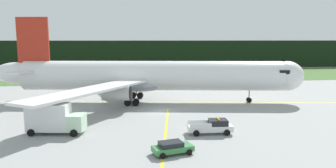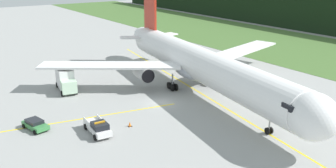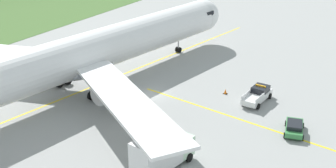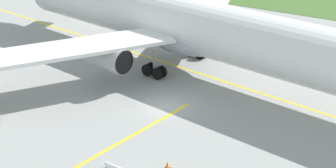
% 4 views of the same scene
% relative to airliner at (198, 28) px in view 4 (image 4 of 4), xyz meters
% --- Properties ---
extents(ground, '(320.00, 320.00, 0.00)m').
position_rel_airliner_xyz_m(ground, '(0.97, -8.24, -4.85)').
color(ground, '#959795').
extents(taxiway_centerline_main, '(74.80, 12.47, 0.01)m').
position_rel_airliner_xyz_m(taxiway_centerline_main, '(0.57, -0.09, -4.85)').
color(taxiway_centerline_main, yellow).
rests_on(taxiway_centerline_main, ground).
extents(airliner, '(57.36, 49.18, 15.64)m').
position_rel_airliner_xyz_m(airliner, '(0.00, 0.00, 0.00)').
color(airliner, white).
rests_on(airliner, ground).
extents(apron_cone, '(0.51, 0.51, 0.65)m').
position_rel_airliner_xyz_m(apron_cone, '(6.32, -16.58, -4.54)').
color(apron_cone, black).
rests_on(apron_cone, ground).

